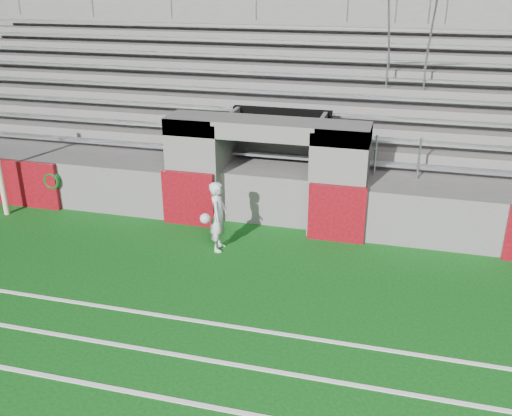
# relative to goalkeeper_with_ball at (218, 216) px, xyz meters

# --- Properties ---
(ground) EXTENTS (90.00, 90.00, 0.00)m
(ground) POSITION_rel_goalkeeper_with_ball_xyz_m (0.67, -1.82, -0.80)
(ground) COLOR #0B440F
(ground) RESTS_ON ground
(stadium_structure) EXTENTS (26.00, 8.48, 5.42)m
(stadium_structure) POSITION_rel_goalkeeper_with_ball_xyz_m (0.67, 6.15, 0.69)
(stadium_structure) COLOR #555351
(stadium_structure) RESTS_ON ground
(goalkeeper_with_ball) EXTENTS (0.53, 0.73, 1.59)m
(goalkeeper_with_ball) POSITION_rel_goalkeeper_with_ball_xyz_m (0.00, 0.00, 0.00)
(goalkeeper_with_ball) COLOR silver
(goalkeeper_with_ball) RESTS_ON ground
(hose_coil) EXTENTS (0.48, 0.14, 0.48)m
(hose_coil) POSITION_rel_goalkeeper_with_ball_xyz_m (-4.85, 1.10, 0.01)
(hose_coil) COLOR #0C401A
(hose_coil) RESTS_ON ground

